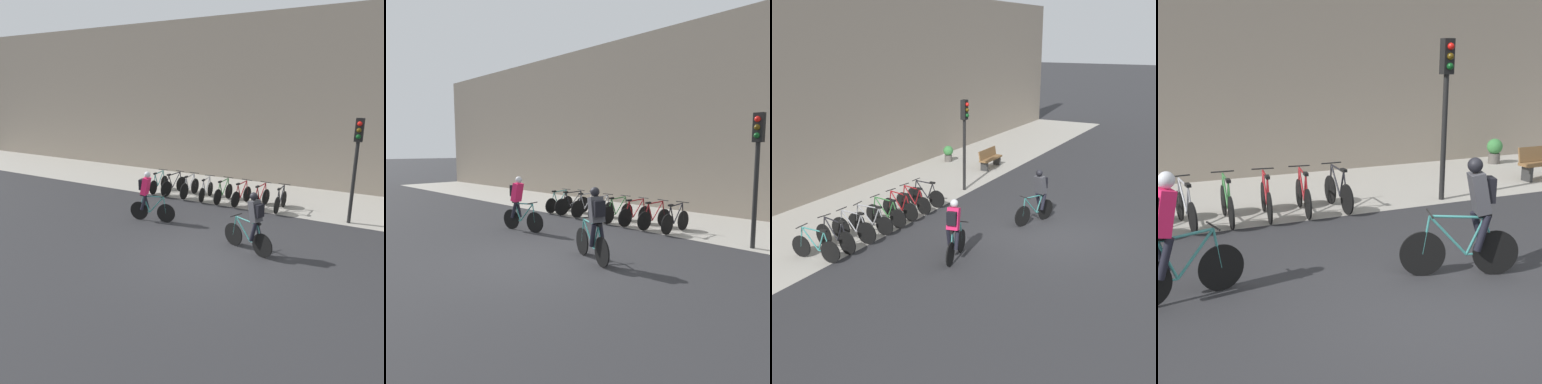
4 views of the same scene
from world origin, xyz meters
The scene contains 12 objects.
ground centered at (0.00, 0.00, 0.00)m, with size 200.00×200.00×0.00m, color #2B2B2D.
kerb_strip centered at (0.00, 6.75, 0.00)m, with size 44.00×4.50×0.01m, color #A39E93.
building_facade centered at (0.00, 9.30, 3.93)m, with size 44.00×0.60×7.85m, color gray.
cyclist_pink centered at (-3.09, 1.69, 0.95)m, with size 1.65×0.56×1.77m.
cyclist_grey centered at (1.06, 0.87, 0.95)m, with size 1.67×0.72×1.78m.
parked_bike_3 centered at (-2.50, 5.06, 0.38)m, with size 0.46×1.63×0.94m.
parked_bike_4 centered at (-1.70, 5.06, 0.39)m, with size 0.46×1.66×0.95m.
parked_bike_5 centered at (-0.91, 5.06, 0.39)m, with size 0.46×1.59×0.95m.
parked_bike_6 centered at (-0.12, 5.06, 0.38)m, with size 0.46×1.58×0.95m.
parked_bike_7 centered at (0.68, 5.06, 0.39)m, with size 0.46×1.59×0.95m.
traffic_light_pole centered at (3.16, 4.82, 2.49)m, with size 0.26×0.30×3.59m.
potted_plant centered at (7.14, 7.94, 0.44)m, with size 0.48×0.48×0.78m.
Camera 4 is at (-3.61, -5.23, 3.11)m, focal length 50.00 mm.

